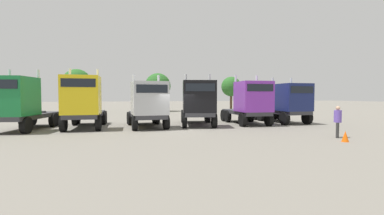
{
  "coord_description": "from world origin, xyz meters",
  "views": [
    {
      "loc": [
        -3.26,
        -18.06,
        2.38
      ],
      "look_at": [
        1.78,
        3.12,
        1.43
      ],
      "focal_mm": 24.83,
      "sensor_mm": 36.0,
      "label": 1
    }
  ],
  "objects_px": {
    "traffic_cone_near": "(345,136)",
    "semi_truck_yellow": "(83,102)",
    "visitor_with_camera": "(338,119)",
    "semi_truck_black": "(198,103)",
    "semi_truck_green": "(18,103)",
    "semi_truck_navy": "(287,102)",
    "semi_truck_purple": "(250,102)",
    "semi_truck_silver": "(148,104)"
  },
  "relations": [
    {
      "from": "traffic_cone_near",
      "to": "semi_truck_yellow",
      "type": "bearing_deg",
      "value": 148.08
    },
    {
      "from": "visitor_with_camera",
      "to": "traffic_cone_near",
      "type": "xyz_separation_m",
      "value": [
        -0.65,
        -1.26,
        -0.77
      ]
    },
    {
      "from": "semi_truck_black",
      "to": "traffic_cone_near",
      "type": "height_order",
      "value": "semi_truck_black"
    },
    {
      "from": "semi_truck_yellow",
      "to": "semi_truck_green",
      "type": "bearing_deg",
      "value": -85.91
    },
    {
      "from": "semi_truck_green",
      "to": "semi_truck_navy",
      "type": "bearing_deg",
      "value": 101.4
    },
    {
      "from": "semi_truck_black",
      "to": "visitor_with_camera",
      "type": "height_order",
      "value": "semi_truck_black"
    },
    {
      "from": "semi_truck_green",
      "to": "semi_truck_navy",
      "type": "xyz_separation_m",
      "value": [
        20.62,
        0.66,
        -0.08
      ]
    },
    {
      "from": "semi_truck_navy",
      "to": "traffic_cone_near",
      "type": "height_order",
      "value": "semi_truck_navy"
    },
    {
      "from": "semi_truck_yellow",
      "to": "semi_truck_navy",
      "type": "relative_size",
      "value": 1.04
    },
    {
      "from": "visitor_with_camera",
      "to": "traffic_cone_near",
      "type": "relative_size",
      "value": 3.21
    },
    {
      "from": "semi_truck_black",
      "to": "semi_truck_yellow",
      "type": "bearing_deg",
      "value": -80.43
    },
    {
      "from": "semi_truck_purple",
      "to": "visitor_with_camera",
      "type": "distance_m",
      "value": 7.68
    },
    {
      "from": "semi_truck_yellow",
      "to": "semi_truck_silver",
      "type": "bearing_deg",
      "value": 84.47
    },
    {
      "from": "semi_truck_black",
      "to": "semi_truck_silver",
      "type": "bearing_deg",
      "value": -75.03
    },
    {
      "from": "semi_truck_green",
      "to": "semi_truck_silver",
      "type": "distance_m",
      "value": 8.57
    },
    {
      "from": "semi_truck_yellow",
      "to": "semi_truck_black",
      "type": "height_order",
      "value": "semi_truck_yellow"
    },
    {
      "from": "semi_truck_yellow",
      "to": "semi_truck_silver",
      "type": "relative_size",
      "value": 1.05
    },
    {
      "from": "semi_truck_green",
      "to": "semi_truck_navy",
      "type": "distance_m",
      "value": 20.63
    },
    {
      "from": "semi_truck_black",
      "to": "semi_truck_green",
      "type": "bearing_deg",
      "value": -78.82
    },
    {
      "from": "semi_truck_navy",
      "to": "semi_truck_green",
      "type": "bearing_deg",
      "value": -90.59
    },
    {
      "from": "semi_truck_green",
      "to": "semi_truck_purple",
      "type": "xyz_separation_m",
      "value": [
        16.9,
        0.22,
        -0.02
      ]
    },
    {
      "from": "semi_truck_silver",
      "to": "visitor_with_camera",
      "type": "relative_size",
      "value": 3.41
    },
    {
      "from": "semi_truck_silver",
      "to": "semi_truck_purple",
      "type": "bearing_deg",
      "value": 87.85
    },
    {
      "from": "semi_truck_purple",
      "to": "traffic_cone_near",
      "type": "height_order",
      "value": "semi_truck_purple"
    },
    {
      "from": "semi_truck_black",
      "to": "semi_truck_purple",
      "type": "relative_size",
      "value": 1.11
    },
    {
      "from": "semi_truck_yellow",
      "to": "semi_truck_navy",
      "type": "xyz_separation_m",
      "value": [
        16.58,
        0.35,
        -0.11
      ]
    },
    {
      "from": "semi_truck_green",
      "to": "visitor_with_camera",
      "type": "height_order",
      "value": "semi_truck_green"
    },
    {
      "from": "semi_truck_green",
      "to": "traffic_cone_near",
      "type": "distance_m",
      "value": 20.03
    },
    {
      "from": "semi_truck_yellow",
      "to": "semi_truck_black",
      "type": "distance_m",
      "value": 8.45
    },
    {
      "from": "semi_truck_silver",
      "to": "semi_truck_navy",
      "type": "bearing_deg",
      "value": 89.22
    },
    {
      "from": "semi_truck_black",
      "to": "visitor_with_camera",
      "type": "relative_size",
      "value": 3.7
    },
    {
      "from": "semi_truck_green",
      "to": "semi_truck_yellow",
      "type": "distance_m",
      "value": 4.05
    },
    {
      "from": "semi_truck_green",
      "to": "semi_truck_black",
      "type": "bearing_deg",
      "value": 100.54
    },
    {
      "from": "semi_truck_silver",
      "to": "semi_truck_black",
      "type": "bearing_deg",
      "value": 90.31
    },
    {
      "from": "semi_truck_yellow",
      "to": "visitor_with_camera",
      "type": "relative_size",
      "value": 3.56
    },
    {
      "from": "semi_truck_navy",
      "to": "visitor_with_camera",
      "type": "xyz_separation_m",
      "value": [
        -1.88,
        -7.85,
        -0.76
      ]
    },
    {
      "from": "semi_truck_yellow",
      "to": "traffic_cone_near",
      "type": "height_order",
      "value": "semi_truck_yellow"
    },
    {
      "from": "semi_truck_yellow",
      "to": "visitor_with_camera",
      "type": "bearing_deg",
      "value": 62.73
    },
    {
      "from": "semi_truck_silver",
      "to": "traffic_cone_near",
      "type": "relative_size",
      "value": 10.92
    },
    {
      "from": "semi_truck_green",
      "to": "semi_truck_yellow",
      "type": "bearing_deg",
      "value": 103.91
    },
    {
      "from": "semi_truck_yellow",
      "to": "visitor_with_camera",
      "type": "distance_m",
      "value": 16.53
    },
    {
      "from": "semi_truck_purple",
      "to": "visitor_with_camera",
      "type": "bearing_deg",
      "value": 15.92
    }
  ]
}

